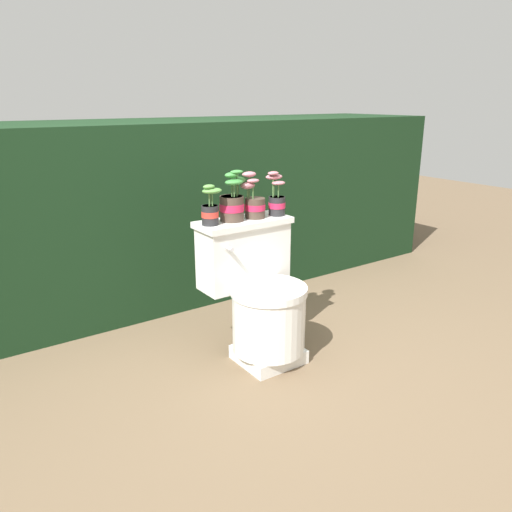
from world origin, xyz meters
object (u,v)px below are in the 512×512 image
potted_plant_middle (254,202)px  potted_plant_midright (276,199)px  toilet (259,295)px  potted_plant_midleft (232,202)px  potted_plant_left (210,208)px

potted_plant_middle → potted_plant_midright: bearing=-7.1°
toilet → potted_plant_midleft: size_ratio=2.75×
toilet → potted_plant_middle: bearing=64.8°
potted_plant_midleft → toilet: bearing=-68.2°
potted_plant_left → potted_plant_midright: potted_plant_midright is taller
potted_plant_midleft → potted_plant_middle: 0.12m
toilet → potted_plant_midright: potted_plant_midright is taller
potted_plant_midleft → potted_plant_midright: (0.25, -0.03, -0.01)m
toilet → potted_plant_middle: (0.06, 0.13, 0.44)m
toilet → potted_plant_left: 0.50m
toilet → potted_plant_left: bearing=145.3°
potted_plant_left → potted_plant_midright: (0.38, -0.01, 0.00)m
potted_plant_midleft → potted_plant_left: bearing=-174.4°
toilet → potted_plant_middle: potted_plant_middle is taller
toilet → potted_plant_midleft: bearing=111.8°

